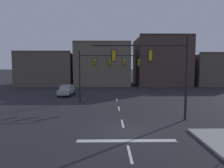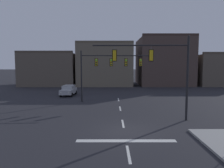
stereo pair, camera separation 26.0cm
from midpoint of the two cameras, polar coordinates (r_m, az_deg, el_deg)
ground_plane at (r=15.96m, az=3.60°, el=-12.50°), size 400.00×400.00×0.00m
stop_bar_paint at (r=14.07m, az=4.16°, el=-14.96°), size 6.40×0.50×0.01m
lane_centreline at (r=17.87m, az=3.17°, el=-10.54°), size 0.16×26.40×0.01m
signal_mast_near_side at (r=18.81m, az=13.02°, el=5.12°), size 8.27×0.52×7.34m
signal_mast_far_side at (r=27.55m, az=-1.62°, el=4.89°), size 8.94×0.69×6.69m
car_lot_nearside at (r=34.09m, az=-11.56°, el=-1.61°), size 2.09×4.53×1.61m
building_row at (r=51.41m, az=7.21°, el=4.83°), size 50.67×12.92×11.40m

